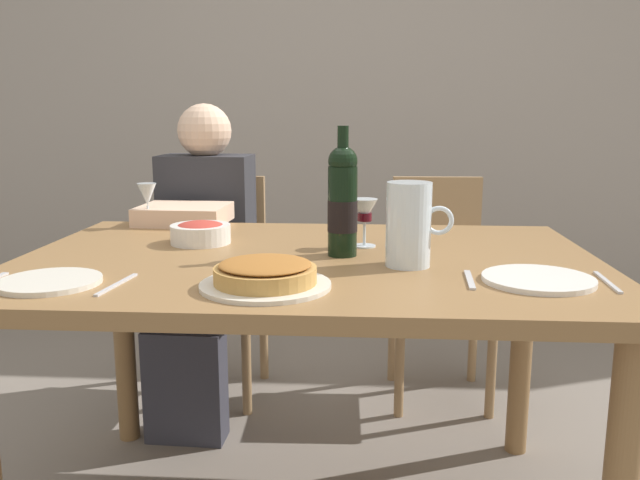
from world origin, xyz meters
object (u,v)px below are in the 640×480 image
dinner_plate_right_setting (538,279)px  chair_left (217,270)px  baked_tart (265,275)px  wine_bottle (343,201)px  diner_left (200,254)px  wine_glass_left_diner (147,197)px  water_pitcher (409,229)px  salad_bowl (201,232)px  wine_glass_right_diner (365,213)px  dinner_plate_left_setting (50,282)px  chair_right (438,273)px  dining_table (308,290)px

dinner_plate_right_setting → chair_left: size_ratio=0.28×
baked_tart → wine_bottle: bearing=64.7°
chair_left → diner_left: diner_left is taller
wine_glass_left_diner → chair_left: 0.62m
water_pitcher → diner_left: (-0.71, 0.74, -0.23)m
chair_left → diner_left: (-0.01, -0.24, 0.12)m
wine_bottle → salad_bowl: 0.44m
water_pitcher → wine_glass_right_diner: size_ratio=1.53×
wine_glass_right_diner → dinner_plate_left_setting: size_ratio=0.61×
chair_left → wine_glass_left_diner: bearing=79.5°
diner_left → chair_right: bearing=-161.9°
wine_bottle → baked_tart: (-0.15, -0.33, -0.12)m
water_pitcher → wine_bottle: bearing=147.1°
salad_bowl → dinner_plate_left_setting: size_ratio=0.77×
dinner_plate_left_setting → chair_right: chair_right is taller
dining_table → dinner_plate_right_setting: dinner_plate_right_setting is taller
water_pitcher → diner_left: bearing=133.8°
water_pitcher → dinner_plate_left_setting: (-0.79, -0.23, -0.08)m
wine_bottle → water_pitcher: 0.20m
dining_table → water_pitcher: (0.25, -0.09, 0.18)m
baked_tart → salad_bowl: (-0.26, 0.46, 0.01)m
dinner_plate_right_setting → diner_left: 1.33m
salad_bowl → diner_left: diner_left is taller
water_pitcher → dinner_plate_left_setting: 0.83m
salad_bowl → diner_left: 0.55m
salad_bowl → chair_right: bearing=44.6°
wine_glass_left_diner → dining_table: bearing=-35.8°
wine_glass_right_diner → salad_bowl: bearing=178.2°
chair_right → water_pitcher: bearing=77.0°
chair_left → baked_tart: bearing=110.0°
wine_bottle → dinner_plate_left_setting: 0.73m
dinner_plate_right_setting → dining_table: bearing=157.2°
dining_table → chair_right: 1.02m
wine_bottle → diner_left: size_ratio=0.29×
diner_left → chair_right: (0.90, 0.26, -0.12)m
water_pitcher → dinner_plate_right_setting: water_pitcher is taller
salad_bowl → diner_left: size_ratio=0.15×
chair_right → wine_glass_left_diner: bearing=24.6°
baked_tart → salad_bowl: bearing=119.2°
dinner_plate_left_setting → chair_left: size_ratio=0.25×
baked_tart → dinner_plate_left_setting: baked_tart is taller
salad_bowl → chair_left: bearing=99.7°
wine_glass_right_diner → diner_left: size_ratio=0.12×
wine_glass_left_diner → dinner_plate_right_setting: (1.09, -0.63, -0.09)m
diner_left → dining_table: bearing=127.3°
wine_glass_right_diner → dinner_plate_right_setting: size_ratio=0.55×
water_pitcher → wine_glass_left_diner: (-0.81, 0.49, 0.01)m
salad_bowl → chair_right: size_ratio=0.20×
water_pitcher → chair_left: bearing=125.7°
water_pitcher → salad_bowl: (-0.57, 0.24, -0.06)m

